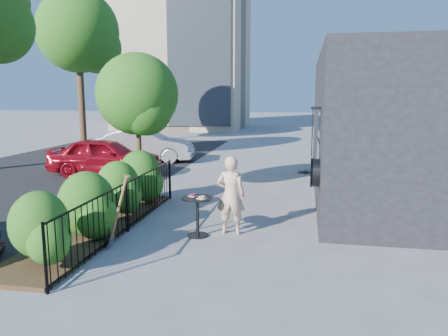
% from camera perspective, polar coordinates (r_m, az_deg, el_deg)
% --- Properties ---
extents(ground, '(120.00, 120.00, 0.00)m').
position_cam_1_polar(ground, '(9.20, -3.66, -8.80)').
color(ground, gray).
rests_on(ground, ground).
extents(shop_building, '(6.22, 9.00, 4.00)m').
position_cam_1_polar(shop_building, '(13.40, 25.01, 4.89)').
color(shop_building, black).
rests_on(shop_building, ground).
extents(fence, '(0.05, 6.05, 1.10)m').
position_cam_1_polar(fence, '(9.51, -12.54, -4.88)').
color(fence, black).
rests_on(fence, ground).
extents(planting_bed, '(1.30, 6.00, 0.08)m').
position_cam_1_polar(planting_bed, '(9.94, -16.18, -7.51)').
color(planting_bed, '#382616').
rests_on(planting_bed, ground).
extents(shrubs, '(1.10, 5.60, 1.24)m').
position_cam_1_polar(shrubs, '(9.81, -15.57, -3.71)').
color(shrubs, '#275E15').
rests_on(shrubs, ground).
extents(patio_tree, '(2.20, 2.20, 3.94)m').
position_cam_1_polar(patio_tree, '(12.04, -11.03, 8.82)').
color(patio_tree, '#3F2B19').
rests_on(patio_tree, ground).
extents(street_tree_far, '(4.40, 4.40, 8.28)m').
position_cam_1_polar(street_tree_far, '(25.64, -18.45, 15.97)').
color(street_tree_far, '#3F2B19').
rests_on(street_tree_far, ground).
extents(cafe_table, '(0.65, 0.65, 0.88)m').
position_cam_1_polar(cafe_table, '(9.00, -3.47, -5.42)').
color(cafe_table, black).
rests_on(cafe_table, ground).
extents(woman, '(0.61, 0.41, 1.66)m').
position_cam_1_polar(woman, '(9.09, 0.89, -3.57)').
color(woman, '#D6B08A').
rests_on(woman, ground).
extents(shovel, '(0.50, 0.19, 1.48)m').
position_cam_1_polar(shovel, '(8.47, -13.79, -6.11)').
color(shovel, brown).
rests_on(shovel, ground).
extents(car_red, '(4.13, 2.03, 1.36)m').
position_cam_1_polar(car_red, '(16.27, -15.25, 1.48)').
color(car_red, '#A40D1C').
rests_on(car_red, ground).
extents(car_silver, '(4.43, 2.05, 1.41)m').
position_cam_1_polar(car_silver, '(19.14, -10.41, 2.93)').
color(car_silver, '#A4A4A8').
rests_on(car_silver, ground).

